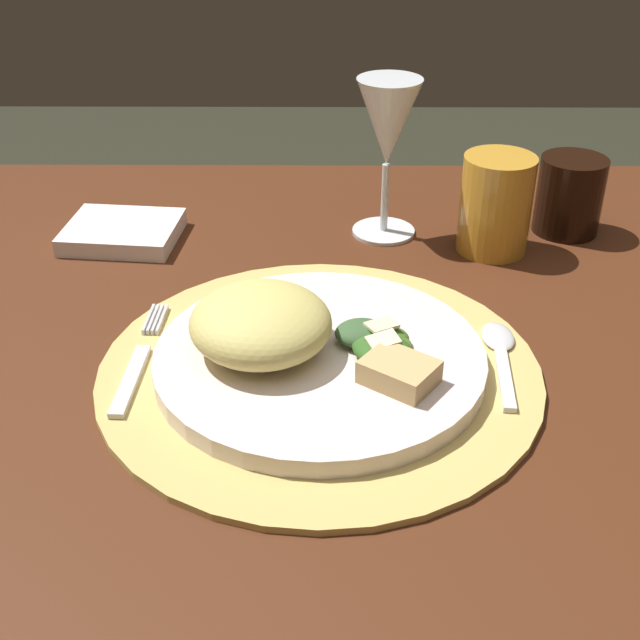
# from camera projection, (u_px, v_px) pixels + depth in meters

# --- Properties ---
(dining_table) EXTENTS (1.48, 0.89, 0.72)m
(dining_table) POSITION_uv_depth(u_px,v_px,m) (375.00, 459.00, 0.75)
(dining_table) COLOR #4A2311
(dining_table) RESTS_ON ground
(placemat) EXTENTS (0.36, 0.36, 0.01)m
(placemat) POSITION_uv_depth(u_px,v_px,m) (320.00, 370.00, 0.68)
(placemat) COLOR tan
(placemat) RESTS_ON dining_table
(dinner_plate) EXTENTS (0.27, 0.27, 0.02)m
(dinner_plate) POSITION_uv_depth(u_px,v_px,m) (320.00, 359.00, 0.67)
(dinner_plate) COLOR silver
(dinner_plate) RESTS_ON placemat
(pasta_serving) EXTENTS (0.14, 0.14, 0.05)m
(pasta_serving) POSITION_uv_depth(u_px,v_px,m) (261.00, 323.00, 0.66)
(pasta_serving) COLOR #D5C66A
(pasta_serving) RESTS_ON dinner_plate
(salad_greens) EXTENTS (0.08, 0.08, 0.02)m
(salad_greens) POSITION_uv_depth(u_px,v_px,m) (377.00, 343.00, 0.66)
(salad_greens) COLOR #2E5B1F
(salad_greens) RESTS_ON dinner_plate
(bread_piece) EXTENTS (0.07, 0.06, 0.02)m
(bread_piece) POSITION_uv_depth(u_px,v_px,m) (399.00, 372.00, 0.62)
(bread_piece) COLOR tan
(bread_piece) RESTS_ON dinner_plate
(fork) EXTENTS (0.02, 0.16, 0.00)m
(fork) POSITION_uv_depth(u_px,v_px,m) (138.00, 362.00, 0.68)
(fork) COLOR silver
(fork) RESTS_ON placemat
(spoon) EXTENTS (0.03, 0.13, 0.01)m
(spoon) POSITION_uv_depth(u_px,v_px,m) (500.00, 348.00, 0.69)
(spoon) COLOR silver
(spoon) RESTS_ON placemat
(napkin) EXTENTS (0.12, 0.11, 0.02)m
(napkin) POSITION_uv_depth(u_px,v_px,m) (123.00, 232.00, 0.88)
(napkin) COLOR white
(napkin) RESTS_ON dining_table
(wine_glass) EXTENTS (0.07, 0.07, 0.17)m
(wine_glass) POSITION_uv_depth(u_px,v_px,m) (388.00, 129.00, 0.84)
(wine_glass) COLOR silver
(wine_glass) RESTS_ON dining_table
(amber_tumbler) EXTENTS (0.07, 0.07, 0.10)m
(amber_tumbler) POSITION_uv_depth(u_px,v_px,m) (496.00, 204.00, 0.84)
(amber_tumbler) COLOR gold
(amber_tumbler) RESTS_ON dining_table
(dark_tumbler) EXTENTS (0.07, 0.07, 0.08)m
(dark_tumbler) POSITION_uv_depth(u_px,v_px,m) (569.00, 195.00, 0.88)
(dark_tumbler) COLOR black
(dark_tumbler) RESTS_ON dining_table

